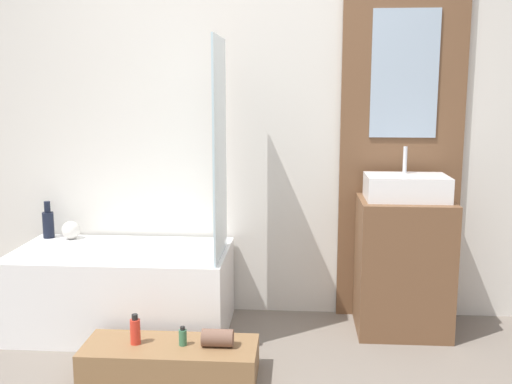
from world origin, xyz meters
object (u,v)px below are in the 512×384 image
at_px(wooden_step_bench, 170,360).
at_px(bottle_soap_secondary, 183,337).
at_px(bottle_soap_primary, 135,331).
at_px(sink, 406,187).
at_px(vase_round_light, 71,230).
at_px(bathtub, 123,289).
at_px(vase_tall_dark, 48,223).

bearing_deg(wooden_step_bench, bottle_soap_secondary, 0.00).
relative_size(wooden_step_bench, bottle_soap_primary, 5.63).
height_order(sink, vase_round_light, sink).
relative_size(bathtub, bottle_soap_secondary, 12.90).
bearing_deg(bathtub, bottle_soap_secondary, -50.62).
distance_m(vase_tall_dark, vase_round_light, 0.16).
bearing_deg(wooden_step_bench, vase_round_light, 134.65).
relative_size(bottle_soap_primary, bottle_soap_secondary, 1.59).
bearing_deg(wooden_step_bench, bathtub, 125.26).
relative_size(wooden_step_bench, vase_round_light, 7.69).
distance_m(sink, bottle_soap_secondary, 1.55).
bearing_deg(bottle_soap_primary, vase_round_light, 127.66).
xyz_separation_m(sink, bottle_soap_secondary, (-1.22, -0.69, -0.67)).
distance_m(bathtub, vase_round_light, 0.56).
xyz_separation_m(bathtub, sink, (1.70, 0.10, 0.64)).
height_order(vase_round_light, bottle_soap_primary, vase_round_light).
bearing_deg(sink, wooden_step_bench, -151.70).
bearing_deg(bottle_soap_secondary, sink, 29.60).
relative_size(sink, bottle_soap_primary, 3.00).
bearing_deg(bottle_soap_secondary, wooden_step_bench, 180.00).
bearing_deg(wooden_step_bench, vase_tall_dark, 138.94).
bearing_deg(sink, bottle_soap_primary, -154.71).
xyz_separation_m(bathtub, bottle_soap_secondary, (0.48, -0.59, -0.04)).
distance_m(vase_round_light, bottle_soap_secondary, 1.26).
height_order(bathtub, bottle_soap_primary, bathtub).
height_order(vase_tall_dark, bottle_soap_primary, vase_tall_dark).
bearing_deg(bathtub, sink, 3.46).
bearing_deg(bottle_soap_primary, bottle_soap_secondary, 0.00).
distance_m(bathtub, vase_tall_dark, 0.71).
bearing_deg(bathtub, vase_round_light, 149.24).
relative_size(bathtub, wooden_step_bench, 1.44).
relative_size(vase_round_light, bottle_soap_secondary, 1.16).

